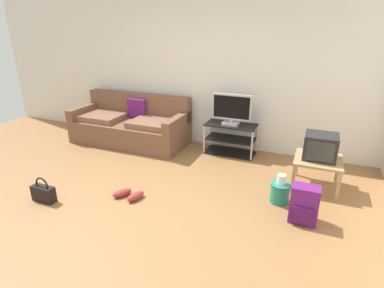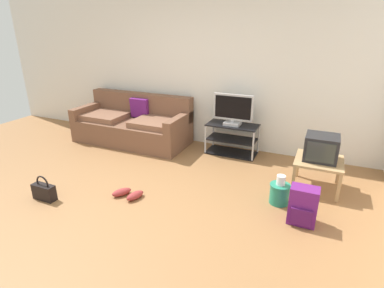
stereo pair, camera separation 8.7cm
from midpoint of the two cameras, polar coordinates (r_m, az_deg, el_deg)
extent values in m
cube|color=olive|center=(3.89, -12.80, -11.31)|extent=(9.00, 9.80, 0.02)
cube|color=silver|center=(5.50, 1.12, 13.90)|extent=(9.00, 0.10, 2.70)
cube|color=brown|center=(5.80, -11.93, 2.19)|extent=(2.11, 0.91, 0.41)
cube|color=brown|center=(5.96, -10.32, 7.14)|extent=(2.11, 0.20, 0.45)
cube|color=brown|center=(6.31, -19.58, 5.87)|extent=(0.14, 0.91, 0.21)
cube|color=brown|center=(5.23, -3.21, 4.07)|extent=(0.14, 0.91, 0.21)
cube|color=brown|center=(6.02, -17.01, 4.95)|extent=(0.84, 0.64, 0.10)
cube|color=brown|center=(5.37, -7.36, 3.82)|extent=(0.84, 0.64, 0.10)
cube|color=#661E70|center=(5.84, -10.50, 6.58)|extent=(0.36, 0.15, 0.37)
cube|color=black|center=(5.14, 6.84, 3.58)|extent=(0.84, 0.42, 0.02)
cube|color=black|center=(5.22, 6.72, 0.98)|extent=(0.81, 0.40, 0.02)
cube|color=black|center=(5.31, 6.61, -1.53)|extent=(0.84, 0.42, 0.02)
cylinder|color=#B7B7BC|center=(5.16, 1.77, 0.90)|extent=(0.03, 0.03, 0.51)
cylinder|color=#B7B7BC|center=(4.95, 10.59, -0.37)|extent=(0.03, 0.03, 0.51)
cylinder|color=#B7B7BC|center=(5.51, 3.24, 2.20)|extent=(0.03, 0.03, 0.51)
cylinder|color=#B7B7BC|center=(5.31, 11.53, 1.05)|extent=(0.03, 0.03, 0.51)
cube|color=#B2B2B7|center=(5.11, 6.79, 3.88)|extent=(0.26, 0.22, 0.05)
cube|color=#B2B2B7|center=(5.10, 6.81, 4.36)|extent=(0.05, 0.04, 0.04)
cube|color=#B2B2B7|center=(5.04, 6.92, 6.87)|extent=(0.66, 0.04, 0.42)
cube|color=black|center=(5.01, 6.85, 6.81)|extent=(0.60, 0.01, 0.36)
cube|color=tan|center=(4.34, 21.95, -2.71)|extent=(0.59, 0.59, 0.03)
cube|color=tan|center=(4.18, 17.79, -6.18)|extent=(0.04, 0.04, 0.39)
cube|color=tan|center=(4.19, 25.07, -7.19)|extent=(0.04, 0.04, 0.39)
cube|color=tan|center=(4.67, 18.49, -3.36)|extent=(0.04, 0.04, 0.39)
cube|color=tan|center=(4.67, 24.98, -4.27)|extent=(0.04, 0.04, 0.39)
cube|color=#232326|center=(4.29, 22.29, -0.42)|extent=(0.41, 0.37, 0.33)
cube|color=#333833|center=(4.11, 22.20, -1.32)|extent=(0.33, 0.01, 0.26)
cube|color=#661E70|center=(3.61, 19.52, -10.52)|extent=(0.30, 0.19, 0.44)
cube|color=#4C1654|center=(3.56, 19.23, -12.50)|extent=(0.23, 0.04, 0.19)
cylinder|color=#4C1654|center=(3.71, 18.42, -9.15)|extent=(0.04, 0.04, 0.35)
cylinder|color=#4C1654|center=(3.71, 21.00, -9.51)|extent=(0.04, 0.04, 0.35)
cube|color=black|center=(4.27, -26.46, -8.31)|extent=(0.31, 0.11, 0.20)
torus|color=black|center=(4.21, -26.74, -6.76)|extent=(0.19, 0.02, 0.19)
cylinder|color=#238466|center=(3.94, 15.44, -8.75)|extent=(0.23, 0.23, 0.25)
cylinder|color=#238466|center=(3.89, 15.61, -7.26)|extent=(0.25, 0.25, 0.02)
cylinder|color=white|center=(3.86, 15.70, -6.47)|extent=(0.10, 0.10, 0.14)
ellipsoid|color=#993333|center=(4.07, -13.51, -8.87)|extent=(0.23, 0.28, 0.09)
ellipsoid|color=#993333|center=(3.97, -11.09, -9.52)|extent=(0.18, 0.28, 0.09)
camera|label=1|loc=(0.04, -90.60, -0.23)|focal=28.62mm
camera|label=2|loc=(0.04, 89.40, 0.23)|focal=28.62mm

